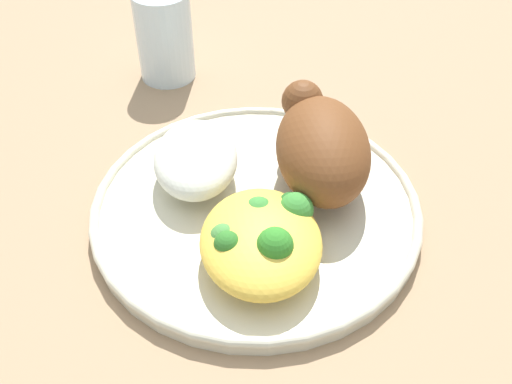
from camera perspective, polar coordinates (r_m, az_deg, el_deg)
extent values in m
plane|color=#A1805E|center=(0.50, 0.00, -2.20)|extent=(2.00, 2.00, 0.00)
cylinder|color=beige|center=(0.50, 0.00, -1.70)|extent=(0.27, 0.27, 0.01)
torus|color=beige|center=(0.49, 0.00, -1.21)|extent=(0.27, 0.27, 0.01)
ellipsoid|color=brown|center=(0.49, 6.41, 4.04)|extent=(0.12, 0.08, 0.07)
sphere|color=brown|center=(0.52, 4.47, 8.70)|extent=(0.04, 0.04, 0.04)
ellipsoid|color=white|center=(0.50, -5.80, 3.19)|extent=(0.10, 0.07, 0.04)
ellipsoid|color=yellow|center=(0.44, 0.41, -4.74)|extent=(0.11, 0.09, 0.03)
sphere|color=#408F3A|center=(0.45, 0.60, -1.91)|extent=(0.02, 0.02, 0.02)
sphere|color=#307628|center=(0.42, -2.78, -5.00)|extent=(0.02, 0.02, 0.02)
sphere|color=#286726|center=(0.46, 3.30, -1.16)|extent=(0.02, 0.02, 0.02)
sphere|color=#3D8E37|center=(0.45, 3.85, -1.70)|extent=(0.03, 0.03, 0.03)
sphere|color=#338628|center=(0.42, 1.83, -5.13)|extent=(0.03, 0.03, 0.03)
sphere|color=#4A8E40|center=(0.43, -3.10, -4.40)|extent=(0.02, 0.02, 0.02)
cylinder|color=silver|center=(0.66, -8.76, 14.58)|extent=(0.06, 0.06, 0.10)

